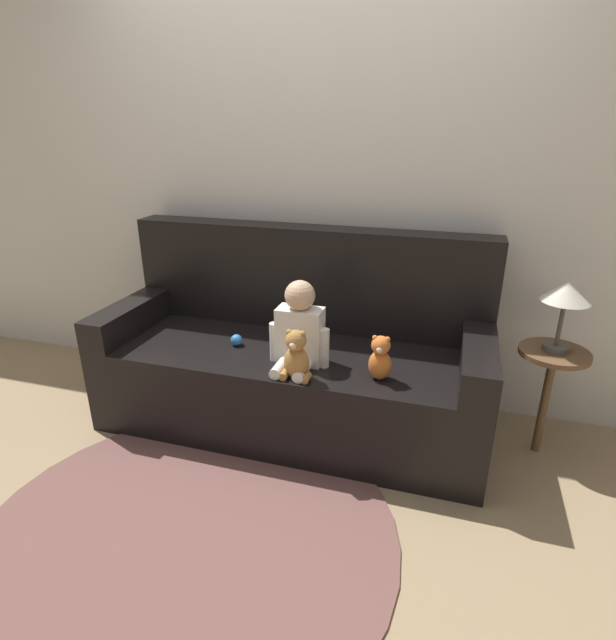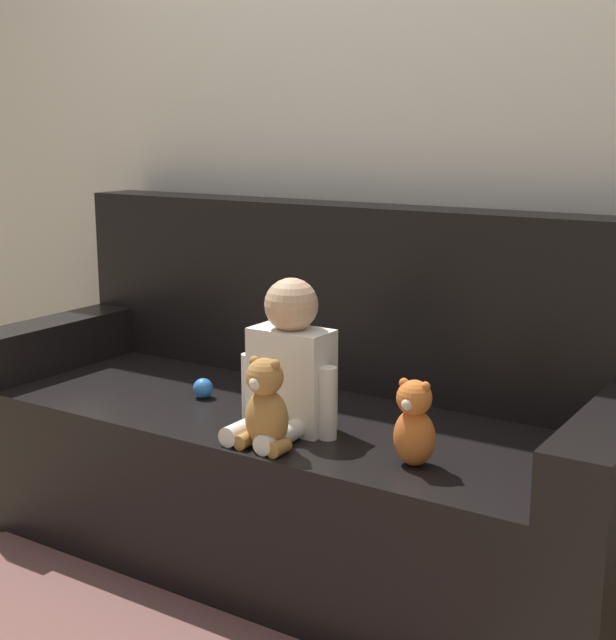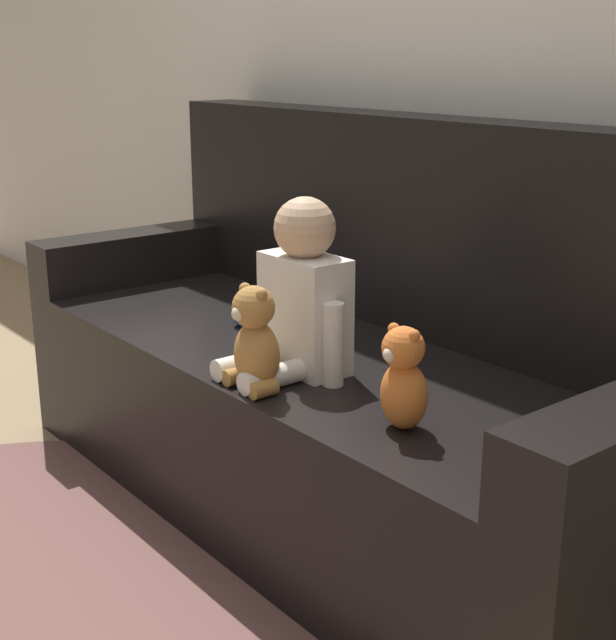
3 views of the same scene
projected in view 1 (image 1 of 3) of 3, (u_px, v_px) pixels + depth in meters
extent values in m
plane|color=#9E8460|center=(292.00, 421.00, 2.84)|extent=(12.00, 12.00, 0.00)
cube|color=silver|center=(317.00, 177.00, 2.79)|extent=(8.00, 0.05, 2.60)
cube|color=black|center=(292.00, 385.00, 2.75)|extent=(2.05, 0.80, 0.47)
cube|color=black|center=(308.00, 278.00, 2.83)|extent=(2.05, 0.18, 0.58)
cube|color=black|center=(137.00, 313.00, 2.89)|extent=(0.16, 0.80, 0.17)
cube|color=black|center=(479.00, 355.00, 2.38)|extent=(0.16, 0.80, 0.17)
cube|color=white|center=(300.00, 336.00, 2.44)|extent=(0.22, 0.12, 0.28)
sphere|color=tan|center=(300.00, 296.00, 2.36)|extent=(0.15, 0.15, 0.15)
cylinder|color=white|center=(280.00, 367.00, 2.37)|extent=(0.05, 0.16, 0.05)
cylinder|color=white|center=(302.00, 371.00, 2.34)|extent=(0.05, 0.16, 0.05)
cylinder|color=white|center=(275.00, 342.00, 2.47)|extent=(0.05, 0.05, 0.20)
cylinder|color=white|center=(324.00, 348.00, 2.41)|extent=(0.05, 0.05, 0.20)
ellipsoid|color=#AD7A3D|center=(297.00, 362.00, 2.30)|extent=(0.12, 0.10, 0.16)
sphere|color=#AD7A3D|center=(296.00, 340.00, 2.26)|extent=(0.10, 0.10, 0.10)
sphere|color=#AD7A3D|center=(289.00, 332.00, 2.25)|extent=(0.03, 0.03, 0.03)
sphere|color=#AD7A3D|center=(302.00, 334.00, 2.23)|extent=(0.03, 0.03, 0.03)
sphere|color=beige|center=(293.00, 345.00, 2.22)|extent=(0.03, 0.03, 0.03)
cylinder|color=#AD7A3D|center=(285.00, 375.00, 2.32)|extent=(0.04, 0.06, 0.04)
cylinder|color=#AD7A3D|center=(306.00, 378.00, 2.29)|extent=(0.04, 0.06, 0.04)
ellipsoid|color=orange|center=(380.00, 365.00, 2.30)|extent=(0.11, 0.09, 0.14)
sphere|color=orange|center=(381.00, 345.00, 2.25)|extent=(0.09, 0.09, 0.09)
sphere|color=orange|center=(375.00, 338.00, 2.25)|extent=(0.02, 0.02, 0.02)
sphere|color=orange|center=(388.00, 339.00, 2.23)|extent=(0.02, 0.02, 0.02)
sphere|color=beige|center=(379.00, 350.00, 2.23)|extent=(0.03, 0.03, 0.03)
sphere|color=#337FDB|center=(236.00, 340.00, 2.66)|extent=(0.06, 0.06, 0.06)
cylinder|color=brown|center=(186.00, 534.00, 2.06)|extent=(1.75, 1.75, 0.01)
cylinder|color=brown|center=(554.00, 353.00, 2.39)|extent=(0.33, 0.33, 0.02)
cylinder|color=brown|center=(544.00, 404.00, 2.49)|extent=(0.04, 0.04, 0.54)
cylinder|color=#4C4742|center=(555.00, 348.00, 2.38)|extent=(0.12, 0.12, 0.03)
cylinder|color=#4C4742|center=(560.00, 324.00, 2.33)|extent=(0.02, 0.02, 0.22)
cone|color=beige|center=(567.00, 292.00, 2.27)|extent=(0.22, 0.22, 0.09)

